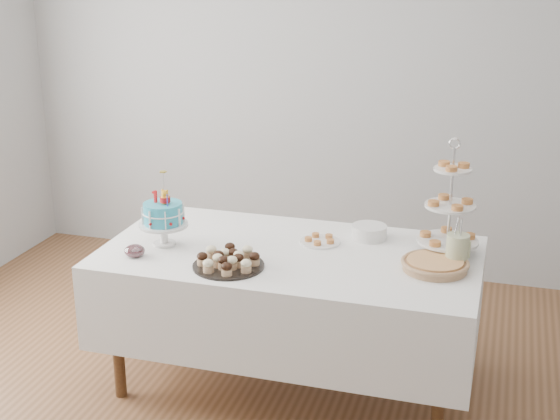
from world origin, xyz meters
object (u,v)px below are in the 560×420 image
(pie, at_px, (435,264))
(utensil_pitcher, at_px, (457,249))
(plate_stack, at_px, (369,232))
(table, at_px, (290,292))
(tiered_stand, at_px, (450,206))
(jam_bowl_b, at_px, (159,224))
(pastry_plate, at_px, (320,240))
(birthday_cake, at_px, (164,226))
(jam_bowl_a, at_px, (135,251))
(cupcake_tray, at_px, (228,260))

(pie, bearing_deg, utensil_pitcher, 39.40)
(pie, bearing_deg, plate_stack, 138.85)
(table, height_order, pie, pie)
(tiered_stand, height_order, jam_bowl_b, tiered_stand)
(pastry_plate, height_order, utensil_pitcher, utensil_pitcher)
(pie, height_order, pastry_plate, pie)
(birthday_cake, height_order, tiered_stand, tiered_stand)
(plate_stack, xyz_separation_m, pastry_plate, (-0.23, -0.14, -0.02))
(jam_bowl_a, height_order, jam_bowl_b, jam_bowl_a)
(table, distance_m, jam_bowl_b, 0.84)
(table, distance_m, cupcake_tray, 0.45)
(tiered_stand, relative_size, jam_bowl_b, 6.49)
(table, xyz_separation_m, jam_bowl_b, (-0.79, 0.12, 0.25))
(jam_bowl_a, xyz_separation_m, utensil_pitcher, (1.56, 0.33, 0.06))
(table, relative_size, cupcake_tray, 5.46)
(utensil_pitcher, bearing_deg, birthday_cake, -168.71)
(cupcake_tray, height_order, pie, cupcake_tray)
(table, xyz_separation_m, plate_stack, (0.35, 0.30, 0.26))
(jam_bowl_b, bearing_deg, utensil_pitcher, -2.48)
(plate_stack, relative_size, utensil_pitcher, 0.75)
(pie, relative_size, pastry_plate, 1.54)
(birthday_cake, height_order, cupcake_tray, birthday_cake)
(cupcake_tray, bearing_deg, pie, 14.52)
(birthday_cake, relative_size, jam_bowl_a, 3.79)
(tiered_stand, distance_m, plate_stack, 0.48)
(table, bearing_deg, plate_stack, 40.42)
(birthday_cake, relative_size, cupcake_tray, 1.12)
(birthday_cake, xyz_separation_m, pastry_plate, (0.77, 0.26, -0.09))
(cupcake_tray, bearing_deg, plate_stack, 45.02)
(table, height_order, jam_bowl_b, jam_bowl_b)
(table, distance_m, pie, 0.78)
(table, height_order, pastry_plate, pastry_plate)
(plate_stack, bearing_deg, birthday_cake, -158.27)
(tiered_stand, bearing_deg, birthday_cake, -167.90)
(pie, distance_m, utensil_pitcher, 0.14)
(birthday_cake, bearing_deg, cupcake_tray, -9.39)
(birthday_cake, height_order, utensil_pitcher, birthday_cake)
(pie, xyz_separation_m, tiered_stand, (0.04, 0.24, 0.22))
(plate_stack, bearing_deg, cupcake_tray, -134.98)
(table, relative_size, utensil_pitcher, 7.70)
(table, xyz_separation_m, jam_bowl_a, (-0.73, -0.29, 0.26))
(plate_stack, relative_size, jam_bowl_b, 2.02)
(birthday_cake, height_order, jam_bowl_b, birthday_cake)
(cupcake_tray, distance_m, jam_bowl_b, 0.69)
(table, bearing_deg, jam_bowl_b, 171.70)
(birthday_cake, distance_m, tiered_stand, 1.46)
(pastry_plate, distance_m, jam_bowl_b, 0.91)
(pie, distance_m, jam_bowl_a, 1.49)
(plate_stack, distance_m, jam_bowl_b, 1.16)
(cupcake_tray, distance_m, jam_bowl_a, 0.50)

